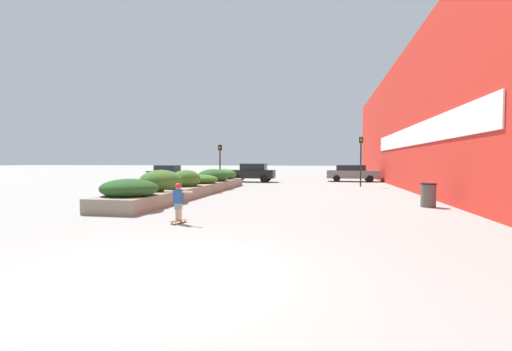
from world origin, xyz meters
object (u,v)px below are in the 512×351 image
object	(u,v)px
car_leftmost	(352,173)
car_center_left	(500,175)
traffic_light_left	(220,157)
skateboarder	(178,198)
car_center_right	(168,172)
trash_bin	(428,195)
car_rightmost	(252,172)
traffic_light_right	(361,153)
skateboard	(179,221)

from	to	relation	value
car_leftmost	car_center_left	xyz separation A→B (m)	(10.92, -3.43, -0.02)
car_center_left	traffic_light_left	world-z (taller)	traffic_light_left
car_center_left	skateboarder	bearing A→B (deg)	-41.32
car_center_right	skateboarder	bearing A→B (deg)	26.39
trash_bin	car_rightmost	size ratio (longest dim) A/B	0.24
car_rightmost	traffic_light_right	bearing A→B (deg)	-113.94
car_center_left	skateboard	bearing A→B (deg)	-41.32
car_rightmost	traffic_light_left	bearing A→B (deg)	157.77
skateboard	skateboarder	bearing A→B (deg)	14.20
traffic_light_right	traffic_light_left	bearing A→B (deg)	-178.77
car_center_right	car_rightmost	xyz separation A→B (m)	(8.85, -1.07, 0.10)
car_center_left	car_rightmost	size ratio (longest dim) A/B	1.12
car_leftmost	traffic_light_left	xyz separation A→B (m)	(-10.84, -6.89, 1.41)
car_leftmost	car_rightmost	xyz separation A→B (m)	(-9.07, -2.57, 0.07)
skateboard	skateboarder	distance (m)	0.72
car_center_left	traffic_light_left	xyz separation A→B (m)	(-21.75, -3.45, 1.43)
skateboard	traffic_light_left	world-z (taller)	traffic_light_left
skateboard	car_center_right	distance (m)	24.80
trash_bin	car_leftmost	size ratio (longest dim) A/B	0.21
car_center_left	car_rightmost	distance (m)	20.01
car_center_left	traffic_light_right	distance (m)	11.39
traffic_light_right	car_rightmost	bearing A→B (deg)	156.06
traffic_light_left	trash_bin	bearing A→B (deg)	-42.04
car_center_right	skateboard	bearing A→B (deg)	26.39
skateboarder	trash_bin	bearing A→B (deg)	46.99
skateboarder	car_center_left	world-z (taller)	car_center_left
skateboard	car_center_right	size ratio (longest dim) A/B	0.16
car_center_right	traffic_light_left	world-z (taller)	traffic_light_left
trash_bin	car_leftmost	bearing A→B (deg)	95.28
skateboard	trash_bin	distance (m)	10.21
car_rightmost	car_center_right	bearing A→B (deg)	83.07
car_center_right	traffic_light_left	xyz separation A→B (m)	(7.08, -5.39, 1.44)
car_rightmost	trash_bin	bearing A→B (deg)	-145.44
trash_bin	traffic_light_left	bearing A→B (deg)	137.96
skateboard	car_center_right	bearing A→B (deg)	130.59
skateboard	traffic_light_left	size ratio (longest dim) A/B	0.20
trash_bin	car_leftmost	world-z (taller)	car_leftmost
car_center_right	traffic_light_right	bearing A→B (deg)	74.05
skateboard	traffic_light_left	xyz separation A→B (m)	(-3.94, 16.81, 2.16)
car_leftmost	car_center_right	xyz separation A→B (m)	(-17.92, -1.49, -0.03)
car_rightmost	traffic_light_left	world-z (taller)	traffic_light_left
skateboard	car_rightmost	size ratio (longest dim) A/B	0.15
car_leftmost	traffic_light_right	size ratio (longest dim) A/B	1.27
traffic_light_left	traffic_light_right	size ratio (longest dim) A/B	0.87
skateboarder	car_center_right	xyz separation A→B (m)	(-11.02, 22.21, 0.00)
car_rightmost	traffic_light_left	size ratio (longest dim) A/B	1.29
car_rightmost	car_leftmost	bearing A→B (deg)	-74.20
car_leftmost	car_center_right	bearing A→B (deg)	-85.24
traffic_light_right	trash_bin	bearing A→B (deg)	-82.33
car_center_left	car_rightmost	bearing A→B (deg)	-92.48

